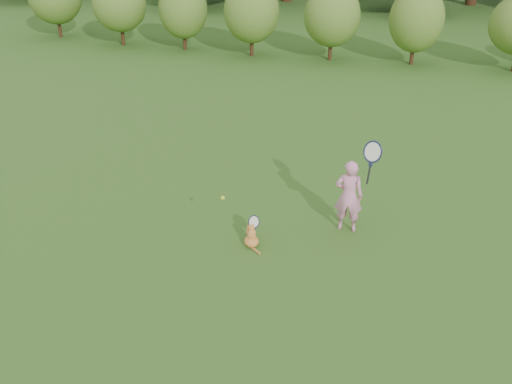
% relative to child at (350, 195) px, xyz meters
% --- Properties ---
extents(ground, '(100.00, 100.00, 0.00)m').
position_rel_child_xyz_m(ground, '(-1.85, -1.09, -0.72)').
color(ground, '#274C15').
rests_on(ground, ground).
extents(shrub_row, '(28.00, 3.00, 2.80)m').
position_rel_child_xyz_m(shrub_row, '(-1.85, 11.91, 0.68)').
color(shrub_row, '#4D7624').
rests_on(shrub_row, ground).
extents(child, '(0.78, 0.50, 2.06)m').
position_rel_child_xyz_m(child, '(0.00, 0.00, 0.00)').
color(child, pink).
rests_on(child, ground).
extents(cat, '(0.42, 0.64, 0.58)m').
position_rel_child_xyz_m(cat, '(-1.56, -0.96, -0.50)').
color(cat, '#C27125').
rests_on(cat, ground).
extents(tennis_ball, '(0.07, 0.07, 0.07)m').
position_rel_child_xyz_m(tennis_ball, '(-2.04, -1.02, 0.19)').
color(tennis_ball, '#B0CB17').
rests_on(tennis_ball, ground).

